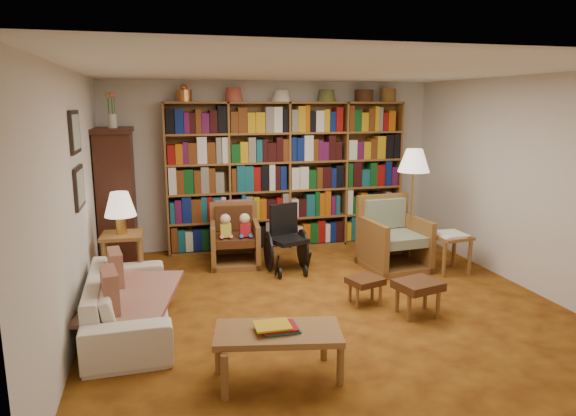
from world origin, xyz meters
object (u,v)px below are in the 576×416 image
object	(u,v)px
armchair_leather	(234,239)
wheelchair	(286,241)
footstool_b	(418,287)
footstool_a	(365,283)
side_table_lamp	(123,247)
floor_lamp	(414,165)
sofa	(129,301)
coffee_table	(278,336)
armchair_sage	(391,240)
side_table_papers	(450,241)

from	to	relation	value
armchair_leather	wheelchair	xyz separation A→B (m)	(0.62, -0.46, 0.05)
footstool_b	armchair_leather	bearing A→B (deg)	124.93
footstool_a	side_table_lamp	bearing A→B (deg)	156.63
wheelchair	floor_lamp	size ratio (longest dim) A/B	0.55
sofa	coffee_table	distance (m)	1.76
sofa	wheelchair	size ratio (longest dim) A/B	2.18
floor_lamp	footstool_b	bearing A→B (deg)	-114.85
armchair_leather	coffee_table	world-z (taller)	armchair_leather
armchair_leather	coffee_table	xyz separation A→B (m)	(-0.12, -3.14, 0.02)
armchair_leather	floor_lamp	xyz separation A→B (m)	(2.33, -0.66, 1.02)
armchair_sage	wheelchair	xyz separation A→B (m)	(-1.41, 0.22, 0.03)
footstool_a	coffee_table	bearing A→B (deg)	-134.98
side_table_lamp	coffee_table	size ratio (longest dim) A/B	0.64
sofa	footstool_a	size ratio (longest dim) A/B	4.44
sofa	side_table_lamp	world-z (taller)	side_table_lamp
footstool_a	coffee_table	xyz separation A→B (m)	(-1.29, -1.29, 0.12)
side_table_papers	footstool_a	xyz separation A→B (m)	(-1.50, -0.76, -0.17)
side_table_lamp	armchair_sage	size ratio (longest dim) A/B	0.72
sofa	footstool_b	distance (m)	2.93
coffee_table	armchair_sage	bearing A→B (deg)	48.84
armchair_leather	armchair_sage	distance (m)	2.14
side_table_lamp	armchair_sage	world-z (taller)	armchair_sage
side_table_lamp	floor_lamp	distance (m)	3.84
coffee_table	wheelchair	bearing A→B (deg)	74.56
floor_lamp	coffee_table	xyz separation A→B (m)	(-2.44, -2.48, -1.00)
sofa	armchair_leather	bearing A→B (deg)	-37.10
side_table_lamp	coffee_table	world-z (taller)	side_table_lamp
side_table_papers	footstool_b	distance (m)	1.61
armchair_leather	side_table_lamp	bearing A→B (deg)	-152.75
armchair_leather	footstool_a	bearing A→B (deg)	-57.59
side_table_lamp	wheelchair	bearing A→B (deg)	7.55
side_table_papers	armchair_leather	bearing A→B (deg)	157.89
side_table_lamp	armchair_leather	world-z (taller)	armchair_leather
armchair_sage	footstool_a	size ratio (longest dim) A/B	2.22
side_table_lamp	armchair_leather	xyz separation A→B (m)	(1.41, 0.73, -0.17)
footstool_b	coffee_table	xyz separation A→B (m)	(-1.70, -0.87, 0.06)
footstool_a	coffee_table	size ratio (longest dim) A/B	0.40
footstool_b	floor_lamp	bearing A→B (deg)	65.15
sofa	armchair_leather	size ratio (longest dim) A/B	2.26
side_table_papers	wheelchair	bearing A→B (deg)	162.99
side_table_papers	footstool_a	size ratio (longest dim) A/B	1.23
sofa	side_table_papers	xyz separation A→B (m)	(3.99, 0.76, 0.13)
armchair_leather	footstool_b	xyz separation A→B (m)	(1.58, -2.26, -0.04)
sofa	side_table_lamp	distance (m)	1.15
armchair_leather	footstool_b	world-z (taller)	armchair_leather
side_table_lamp	wheelchair	distance (m)	2.06
wheelchair	coffee_table	size ratio (longest dim) A/B	0.81
floor_lamp	footstool_b	xyz separation A→B (m)	(-0.74, -1.61, -1.06)
armchair_leather	floor_lamp	distance (m)	2.62
floor_lamp	coffee_table	size ratio (longest dim) A/B	1.47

